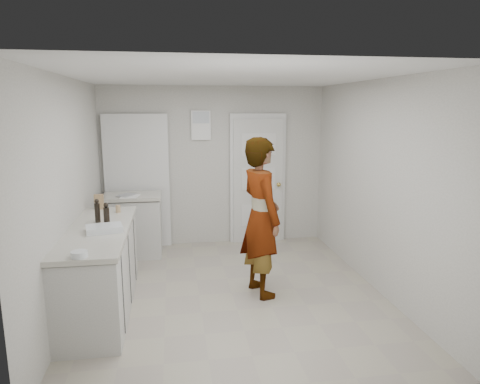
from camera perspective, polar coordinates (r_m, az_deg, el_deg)
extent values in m
plane|color=#A7A08C|center=(5.24, -1.12, -13.30)|extent=(4.00, 4.00, 0.00)
plane|color=#AAA9A1|center=(6.82, -3.47, 3.42)|extent=(3.50, 0.00, 3.50)
plane|color=#AAA9A1|center=(2.95, 4.17, -7.12)|extent=(3.50, 0.00, 3.50)
plane|color=#AAA9A1|center=(4.94, -21.73, -0.38)|extent=(0.00, 4.00, 4.00)
plane|color=#AAA9A1|center=(5.37, 17.65, 0.79)|extent=(0.00, 4.00, 4.00)
plane|color=silver|center=(4.78, -1.23, 15.13)|extent=(4.00, 4.00, 0.00)
cube|color=silver|center=(6.89, 2.42, 1.40)|extent=(0.80, 0.05, 2.00)
cube|color=silver|center=(6.91, 2.38, 1.69)|extent=(0.90, 0.04, 2.10)
sphere|color=gold|center=(6.92, 5.18, 0.99)|extent=(0.07, 0.07, 0.07)
cube|color=white|center=(6.71, -5.23, 8.84)|extent=(0.30, 0.02, 0.45)
cube|color=black|center=(6.81, -13.52, 1.16)|extent=(0.90, 0.05, 2.04)
cube|color=silver|center=(6.78, -13.54, 1.20)|extent=(0.98, 0.02, 2.10)
cube|color=silver|center=(4.91, -18.07, -10.16)|extent=(0.60, 1.90, 0.86)
cube|color=black|center=(5.06, -17.80, -14.27)|extent=(0.56, 1.86, 0.08)
cube|color=beige|center=(4.77, -18.42, -4.88)|extent=(0.64, 1.96, 0.05)
cube|color=silver|center=(6.54, -13.99, -4.59)|extent=(0.80, 0.55, 0.86)
cube|color=black|center=(6.65, -13.83, -7.82)|extent=(0.75, 0.54, 0.08)
cube|color=beige|center=(6.43, -14.19, -0.55)|extent=(0.84, 0.61, 0.05)
imported|color=silver|center=(4.95, 2.80, -3.39)|extent=(0.61, 0.77, 1.85)
cube|color=olive|center=(5.60, -18.28, -1.25)|extent=(0.12, 0.06, 0.19)
cylinder|color=tan|center=(5.38, -15.95, -2.17)|extent=(0.06, 0.06, 0.09)
cylinder|color=black|center=(4.83, -17.36, -3.11)|extent=(0.06, 0.06, 0.20)
sphere|color=black|center=(4.80, -17.44, -1.67)|extent=(0.05, 0.05, 0.05)
cylinder|color=black|center=(4.97, -18.47, -2.65)|extent=(0.06, 0.06, 0.21)
sphere|color=black|center=(4.94, -18.57, -1.16)|extent=(0.05, 0.05, 0.05)
cube|color=silver|center=(4.61, -17.65, -4.66)|extent=(0.40, 0.32, 0.06)
cube|color=silver|center=(4.61, -17.65, -4.76)|extent=(0.35, 0.27, 0.05)
cylinder|color=silver|center=(3.91, -20.64, -7.77)|extent=(0.14, 0.14, 0.05)
sphere|color=white|center=(3.90, -20.96, -7.82)|extent=(0.05, 0.05, 0.05)
sphere|color=white|center=(3.91, -20.32, -7.72)|extent=(0.05, 0.05, 0.05)
cube|color=white|center=(6.28, -14.44, -0.56)|extent=(0.27, 0.32, 0.01)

